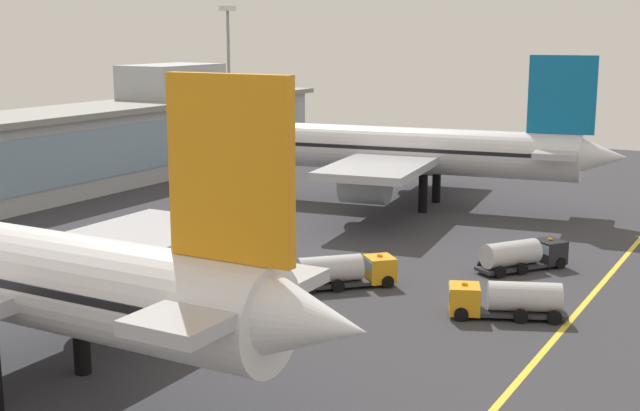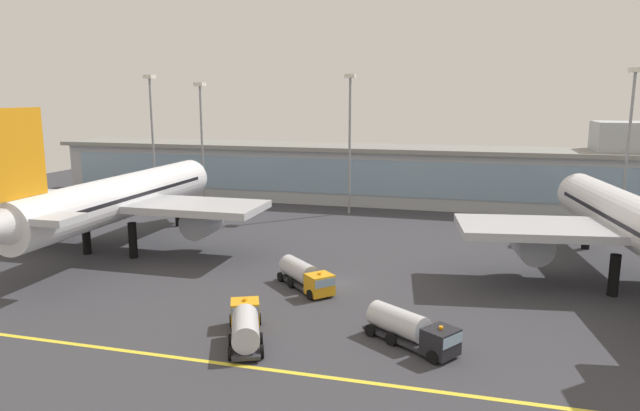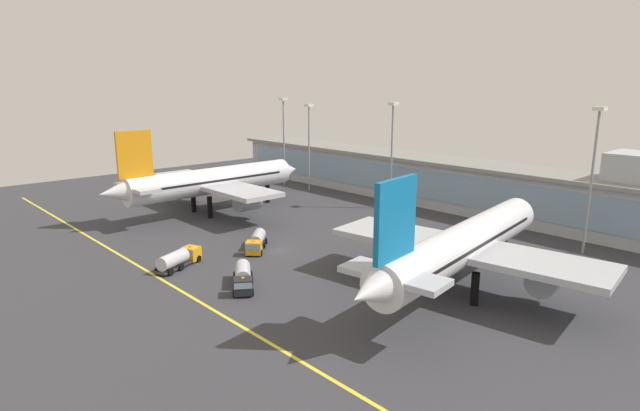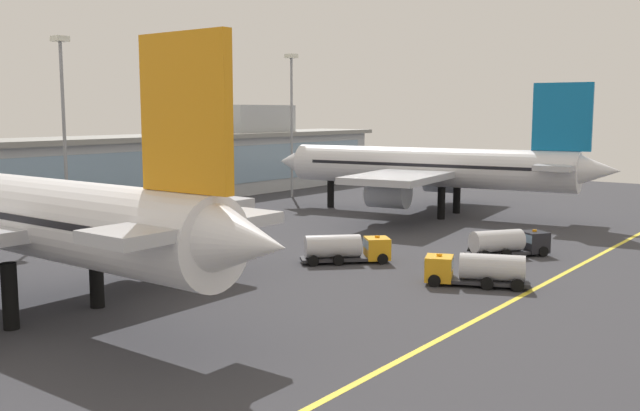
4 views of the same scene
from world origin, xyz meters
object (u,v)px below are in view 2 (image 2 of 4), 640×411
(fuel_tanker_truck, at_px, (413,329))
(apron_light_mast_east, at_px, (630,127))
(airliner_near_right, at_px, (640,227))
(service_truck_far, at_px, (245,323))
(apron_light_mast_west, at_px, (350,124))
(apron_light_mast_centre, at_px, (152,121))
(airliner_near_left, at_px, (120,199))
(apron_light_mast_far_east, at_px, (201,126))
(baggage_tug_near, at_px, (306,276))

(fuel_tanker_truck, xyz_separation_m, apron_light_mast_east, (27.34, 52.76, 14.90))
(airliner_near_right, distance_m, service_truck_far, 44.40)
(apron_light_mast_west, relative_size, apron_light_mast_centre, 0.99)
(airliner_near_right, bearing_deg, airliner_near_left, 82.87)
(apron_light_mast_west, bearing_deg, apron_light_mast_far_east, -179.82)
(airliner_near_left, distance_m, airliner_near_right, 64.57)
(apron_light_mast_west, distance_m, apron_light_mast_far_east, 28.99)
(airliner_near_right, bearing_deg, apron_light_mast_east, -17.54)
(fuel_tanker_truck, bearing_deg, apron_light_mast_centre, 170.77)
(airliner_near_left, xyz_separation_m, apron_light_mast_east, (69.60, 31.98, 9.12))
(service_truck_far, height_order, apron_light_mast_east, apron_light_mast_east)
(apron_light_mast_west, bearing_deg, fuel_tanker_truck, -72.11)
(fuel_tanker_truck, bearing_deg, baggage_tug_near, 171.93)
(service_truck_far, bearing_deg, apron_light_mast_west, -19.80)
(apron_light_mast_centre, relative_size, apron_light_mast_far_east, 1.06)
(service_truck_far, bearing_deg, apron_light_mast_east, -60.00)
(baggage_tug_near, xyz_separation_m, apron_light_mast_far_east, (-33.42, 42.22, 13.94))
(baggage_tug_near, relative_size, apron_light_mast_west, 0.33)
(airliner_near_left, xyz_separation_m, apron_light_mast_far_east, (-4.19, 33.24, 8.16))
(apron_light_mast_far_east, bearing_deg, apron_light_mast_east, -0.98)
(fuel_tanker_truck, xyz_separation_m, apron_light_mast_far_east, (-46.45, 54.01, 13.94))
(airliner_near_right, height_order, apron_light_mast_east, apron_light_mast_east)
(fuel_tanker_truck, distance_m, baggage_tug_near, 17.57)
(airliner_near_right, bearing_deg, baggage_tug_near, 97.91)
(baggage_tug_near, bearing_deg, airliner_near_right, 60.36)
(fuel_tanker_truck, bearing_deg, airliner_near_left, -172.10)
(service_truck_far, xyz_separation_m, apron_light_mast_far_east, (-32.14, 56.51, 13.94))
(airliner_near_left, bearing_deg, airliner_near_right, -89.03)
(airliner_near_left, height_order, apron_light_mast_far_east, apron_light_mast_far_east)
(fuel_tanker_truck, xyz_separation_m, service_truck_far, (-14.31, -2.50, 0.00))
(airliner_near_right, height_order, apron_light_mast_west, apron_light_mast_west)
(airliner_near_left, height_order, airliner_near_right, airliner_near_left)
(airliner_near_left, height_order, apron_light_mast_east, apron_light_mast_east)
(fuel_tanker_truck, height_order, service_truck_far, same)
(apron_light_mast_centre, bearing_deg, apron_light_mast_east, -0.51)
(airliner_near_left, relative_size, apron_light_mast_far_east, 2.13)
(baggage_tug_near, height_order, service_truck_far, same)
(apron_light_mast_west, bearing_deg, service_truck_far, -86.81)
(airliner_near_right, height_order, apron_light_mast_centre, apron_light_mast_centre)
(apron_light_mast_centre, relative_size, apron_light_mast_east, 0.99)
(apron_light_mast_west, distance_m, apron_light_mast_east, 44.83)
(apron_light_mast_centre, bearing_deg, apron_light_mast_far_east, 2.83)
(airliner_near_right, xyz_separation_m, apron_light_mast_west, (-39.77, 32.09, 9.15))
(airliner_near_left, xyz_separation_m, airliner_near_right, (64.56, 1.24, -0.29))
(apron_light_mast_centre, bearing_deg, airliner_near_right, -21.72)
(airliner_near_right, xyz_separation_m, service_truck_far, (-36.61, -24.51, -5.49))
(apron_light_mast_far_east, bearing_deg, baggage_tug_near, -51.64)
(fuel_tanker_truck, height_order, apron_light_mast_far_east, apron_light_mast_far_east)
(airliner_near_left, xyz_separation_m, apron_light_mast_west, (24.79, 33.33, 8.86))
(baggage_tug_near, bearing_deg, airliner_near_left, -152.87)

